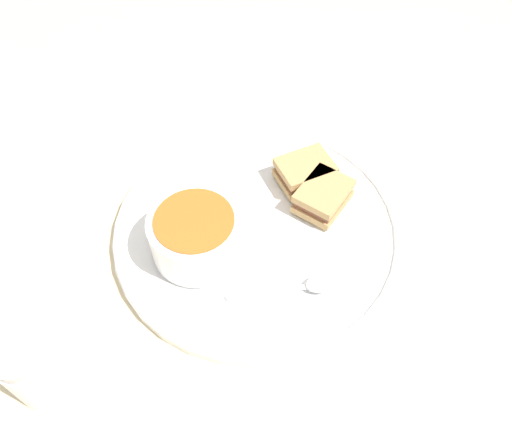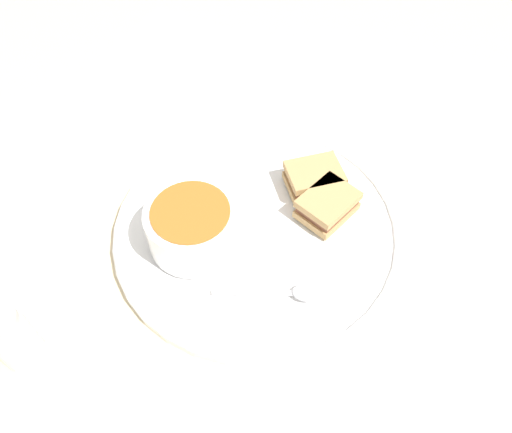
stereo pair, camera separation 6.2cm
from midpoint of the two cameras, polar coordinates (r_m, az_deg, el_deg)
The scene contains 8 objects.
ground_plane at distance 0.65m, azimuth 2.74°, elevation -1.99°, with size 2.40×2.40×0.00m, color beige.
plate at distance 0.64m, azimuth 2.77°, elevation -1.51°, with size 0.36×0.36×0.02m.
soup_bowl at distance 0.59m, azimuth -4.32°, elevation -1.32°, with size 0.11×0.11×0.06m.
spoon at distance 0.58m, azimuth 7.86°, elevation -8.81°, with size 0.11×0.08×0.01m.
sandwich_half_near at distance 0.64m, azimuth 10.93°, elevation 1.13°, with size 0.07×0.08×0.03m.
sandwich_half_far at distance 0.67m, azimuth 9.31°, elevation 4.18°, with size 0.09×0.09×0.03m.
salt_shaker at distance 0.57m, azimuth -23.36°, elevation -12.85°, with size 0.04×0.04×0.09m.
menu_sheet at distance 0.90m, azimuth -7.96°, elevation 16.62°, with size 0.26×0.30×0.00m.
Camera 2 is at (0.20, -0.32, 0.53)m, focal length 35.00 mm.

